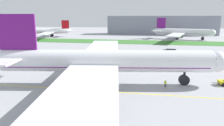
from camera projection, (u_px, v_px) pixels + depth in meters
ground_plane at (102, 90)px, 49.14m from camera, size 600.00×600.00×0.00m
apron_taxi_line at (101, 91)px, 48.15m from camera, size 280.00×0.36×0.01m
grass_median_strip at (133, 42)px, 143.50m from camera, size 320.00×24.00×0.10m
airliner_foreground at (102, 61)px, 51.89m from camera, size 61.17×99.59×17.55m
ground_crew_wingwalker_port at (94, 74)px, 58.97m from camera, size 0.39×0.56×1.70m
ground_crew_marshaller_front at (165, 83)px, 50.80m from camera, size 0.60×0.28×1.72m
service_truck_baggage_loader at (169, 51)px, 95.39m from camera, size 5.65×2.55×2.52m
parked_airliner_far_left at (49, 31)px, 180.03m from camera, size 41.83×67.14×14.22m
parked_airliner_far_centre at (181, 32)px, 160.08m from camera, size 47.03×75.14×16.34m
terminal_building at (161, 25)px, 205.73m from camera, size 104.03×20.00×18.00m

